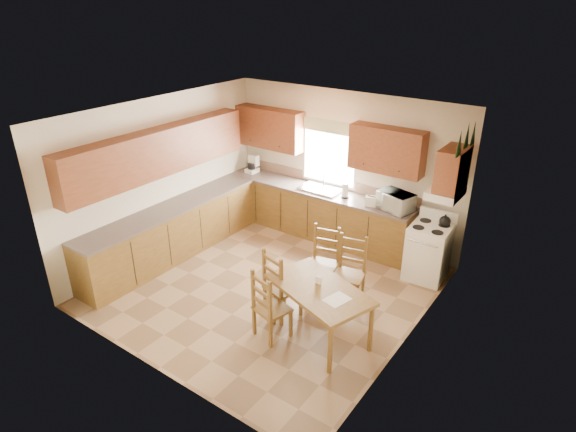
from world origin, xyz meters
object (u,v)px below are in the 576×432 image
Objects in this scene: stove at (428,253)px; chair_near_left at (283,283)px; chair_near_right at (272,304)px; microwave at (395,201)px; dining_table at (318,312)px; chair_far_right at (323,261)px; chair_far_left at (349,272)px.

chair_near_left is (-1.29, -2.14, 0.07)m from stove.
chair_near_right is at bearing -116.30° from stove.
chair_near_right is (-1.13, -2.60, 0.05)m from stove.
microwave reaches higher than dining_table.
chair_near_right reaches higher than dining_table.
dining_table is 1.35× the size of chair_far_right.
chair_near_left is 1.04× the size of chair_near_right.
chair_near_left reaches higher than stove.
chair_far_left reaches higher than dining_table.
microwave is 2.50m from chair_near_left.
stove is at bearing 49.63° from chair_far_left.
dining_table is 0.62m from chair_near_right.
chair_near_left is 1.01m from chair_far_left.
microwave reaches higher than stove.
chair_far_right reaches higher than chair_far_left.
chair_near_right is at bearing -101.90° from chair_far_right.
chair_far_left reaches higher than stove.
stove reaches higher than dining_table.
chair_far_left is (-0.06, 0.91, 0.14)m from dining_table.
chair_near_left is 0.85m from chair_far_right.
dining_table is at bearing -173.36° from chair_near_left.
chair_far_left is 0.99× the size of chair_far_right.
microwave reaches higher than chair_near_right.
stove is 0.98m from microwave.
stove is 0.87× the size of chair_far_left.
chair_far_left is (0.43, 1.27, 0.01)m from chair_near_right.
chair_far_right reaches higher than chair_near_right.
chair_near_left reaches higher than chair_far_right.
chair_far_right is (-0.03, 1.30, 0.02)m from chair_near_right.
chair_near_left is (-0.65, 0.10, 0.14)m from dining_table.
stove is 1.72× the size of microwave.
chair_far_right is at bearing -83.89° from chair_near_left.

